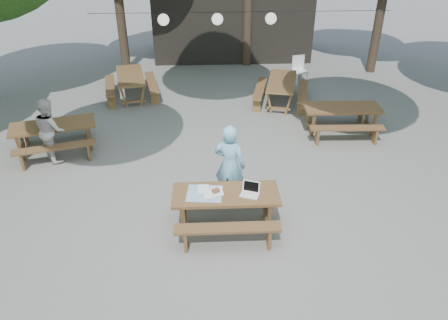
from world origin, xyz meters
TOP-DOWN VIEW (x-y plane):
  - ground at (0.00, 0.00)m, footprint 80.00×80.00m
  - pavilion at (0.50, 10.50)m, footprint 6.00×3.00m
  - main_picnic_table at (-0.28, -0.63)m, footprint 2.00×1.58m
  - picnic_table_nw at (-4.36, 2.47)m, footprint 2.25×2.02m
  - picnic_table_ne at (3.00, 3.18)m, footprint 2.02×1.63m
  - picnic_table_far_w at (-2.95, 5.92)m, footprint 1.92×2.17m
  - picnic_table_far_e at (1.71, 5.20)m, footprint 1.97×2.21m
  - woman at (-0.16, 0.15)m, footprint 0.76×0.64m
  - second_person at (-4.30, 2.12)m, footprint 0.92×0.95m
  - plastic_chair at (2.65, 7.01)m, footprint 0.54×0.54m
  - laptop at (0.17, -0.67)m, footprint 0.40×0.36m
  - tabletop_clutter at (-0.63, -0.62)m, footprint 0.71×0.61m
  - paper_lanterns at (-0.19, 6.00)m, footprint 9.00×0.34m

SIDE VIEW (x-z plane):
  - ground at x=0.00m, z-range 0.00..0.00m
  - plastic_chair at x=2.65m, z-range -0.19..0.71m
  - main_picnic_table at x=-0.28m, z-range 0.01..0.76m
  - picnic_table_nw at x=-4.36m, z-range 0.01..0.76m
  - picnic_table_ne at x=3.00m, z-range 0.01..0.76m
  - picnic_table_far_w at x=-2.95m, z-range 0.01..0.76m
  - picnic_table_far_e at x=1.71m, z-range 0.01..0.76m
  - tabletop_clutter at x=-0.63m, z-range 0.72..0.80m
  - second_person at x=-4.30m, z-range 0.00..1.55m
  - laptop at x=0.17m, z-range 0.69..0.93m
  - woman at x=-0.16m, z-range 0.00..1.76m
  - pavilion at x=0.50m, z-range 0.00..2.80m
  - paper_lanterns at x=-0.19m, z-range 2.21..2.59m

